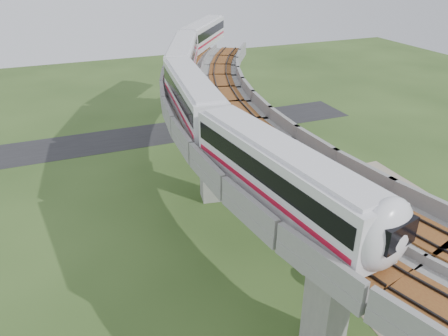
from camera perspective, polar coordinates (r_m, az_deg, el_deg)
The scene contains 14 objects.
ground at distance 38.15m, azimuth 2.61°, elevation -11.53°, with size 160.00×160.00×0.00m, color #2F471C.
dirt_lot at distance 43.64m, azimuth 20.92°, elevation -8.01°, with size 18.00×26.00×0.04m, color gray.
asphalt_road at distance 63.10m, azimuth -8.72°, elevation 4.45°, with size 60.00×8.00×0.03m, color #232326.
viaduct at distance 34.98m, azimuth 8.66°, elevation 1.81°, with size 19.58×73.98×11.40m.
metro_train at distance 44.97m, azimuth -2.15°, elevation 12.16°, with size 18.97×59.60×3.64m.
fence at distance 42.02m, azimuth 14.94°, elevation -7.27°, with size 3.87×38.73×1.50m.
tree_0 at distance 60.40m, azimuth 4.25°, elevation 5.65°, with size 2.29×2.29×2.94m.
tree_1 at distance 52.33m, azimuth 4.80°, elevation 2.94°, with size 2.69×2.69×3.74m.
tree_2 at distance 43.44m, azimuth 7.56°, elevation -3.22°, with size 2.34×2.34×3.10m.
tree_3 at distance 39.19m, azimuth 12.42°, elevation -7.50°, with size 3.06×3.06×3.28m.
tree_4 at distance 34.61m, azimuth 18.40°, elevation -12.68°, with size 2.92×2.92×3.66m.
car_white at distance 36.69m, azimuth 21.01°, elevation -14.30°, with size 1.30×3.23×1.10m, color silver.
car_red at distance 45.20m, azimuth 27.03°, elevation -7.06°, with size 1.34×3.86×1.27m, color #B32E10.
car_dark at distance 45.98m, azimuth 21.03°, elevation -5.29°, with size 1.58×3.88×1.12m, color black.
Camera 1 is at (-12.79, -27.11, 23.61)m, focal length 35.00 mm.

